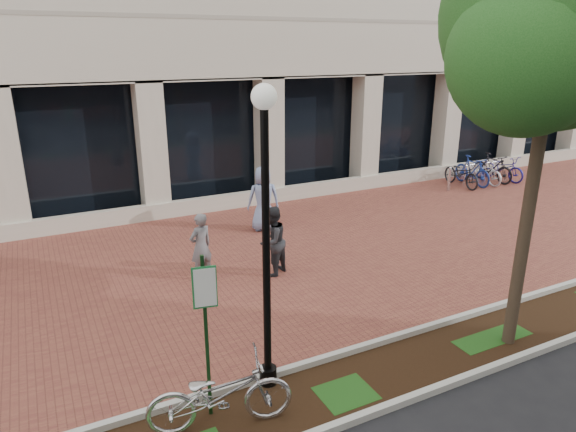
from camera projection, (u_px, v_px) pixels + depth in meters
name	position (u px, v px, depth m)	size (l,w,h in m)	color
ground	(279.00, 257.00, 13.26)	(120.00, 120.00, 0.00)	black
brick_plaza	(279.00, 257.00, 13.26)	(40.00, 9.00, 0.01)	brown
planting_strip	(412.00, 364.00, 8.82)	(40.00, 1.50, 0.01)	black
curb_plaza_side	(386.00, 340.00, 9.44)	(40.00, 0.12, 0.12)	#B6B5AC
curb_street_side	(443.00, 386.00, 8.17)	(40.00, 0.12, 0.12)	#B6B5AC
parking_sign	(206.00, 318.00, 7.12)	(0.34, 0.07, 2.56)	#163C19
lamppost	(266.00, 229.00, 7.48)	(0.36, 0.36, 4.74)	black
street_tree	(557.00, 29.00, 7.82)	(4.22, 3.52, 7.43)	#4E3D2C
locked_bicycle	(220.00, 394.00, 7.23)	(0.72, 2.08, 1.09)	#BABABF
pedestrian_left	(201.00, 247.00, 11.82)	(0.59, 0.38, 1.61)	slate
pedestrian_mid	(272.00, 241.00, 12.02)	(0.82, 0.64, 1.69)	#242428
pedestrian_right	(263.00, 199.00, 14.93)	(0.94, 0.61, 1.93)	#7C8EB9
bollard	(449.00, 179.00, 19.13)	(0.12, 0.12, 0.93)	silver
bike_rack_cluster	(482.00, 170.00, 20.19)	(3.07, 2.00, 1.13)	black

